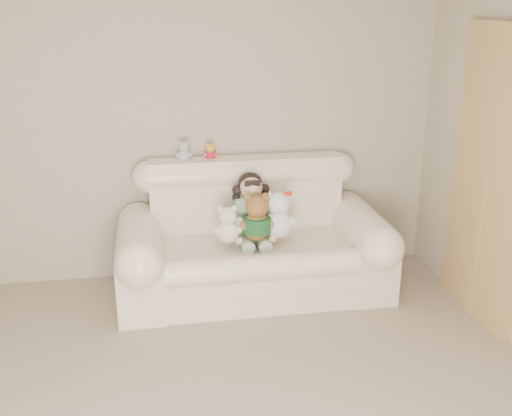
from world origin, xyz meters
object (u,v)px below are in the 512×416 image
object	(u,v)px
sofa	(254,232)
brown_teddy	(257,213)
cream_teddy	(227,221)
white_cat	(278,210)
seated_child	(251,207)

from	to	relation	value
sofa	brown_teddy	xyz separation A→B (m)	(0.00, -0.12, 0.20)
sofa	brown_teddy	distance (m)	0.23
cream_teddy	white_cat	bearing A→B (deg)	26.43
sofa	brown_teddy	bearing A→B (deg)	-88.73
white_cat	seated_child	bearing A→B (deg)	160.41
seated_child	brown_teddy	distance (m)	0.20
sofa	cream_teddy	bearing A→B (deg)	-149.40
seated_child	cream_teddy	bearing A→B (deg)	-132.55
brown_teddy	cream_teddy	distance (m)	0.23
seated_child	brown_teddy	size ratio (longest dim) A/B	1.28
seated_child	cream_teddy	distance (m)	0.30
white_cat	cream_teddy	size ratio (longest dim) A/B	1.29
seated_child	white_cat	distance (m)	0.25
seated_child	brown_teddy	xyz separation A→B (m)	(0.01, -0.20, 0.02)
sofa	white_cat	world-z (taller)	sofa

